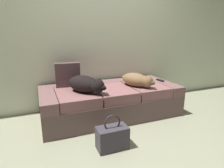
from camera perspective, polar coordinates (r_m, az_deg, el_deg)
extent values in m
plane|color=gray|center=(2.09, 10.06, -19.25)|extent=(10.00, 10.00, 0.00)
cube|color=silver|center=(3.12, -4.28, 19.27)|extent=(6.40, 0.10, 2.80)
cube|color=brown|center=(2.79, -0.38, -6.35)|extent=(1.94, 0.88, 0.30)
cube|color=#775353|center=(2.55, -19.01, -4.14)|extent=(0.20, 0.88, 0.13)
cube|color=#775353|center=(3.13, 14.63, -0.29)|extent=(0.20, 0.88, 0.13)
cube|color=#775353|center=(3.02, -2.73, -0.35)|extent=(1.54, 0.20, 0.13)
cube|color=#875859|center=(2.49, -10.65, -3.99)|extent=(0.50, 0.66, 0.13)
cube|color=#875859|center=(2.63, 0.41, -2.70)|extent=(0.50, 0.66, 0.13)
cube|color=#875859|center=(2.86, 10.01, -1.49)|extent=(0.50, 0.66, 0.13)
ellipsoid|color=black|center=(2.46, -8.53, 0.06)|extent=(0.49, 0.54, 0.21)
sphere|color=black|center=(2.32, -4.42, -0.60)|extent=(0.18, 0.18, 0.18)
ellipsoid|color=black|center=(2.27, -2.84, -1.14)|extent=(0.11, 0.12, 0.06)
cone|color=black|center=(2.34, -3.73, 1.22)|extent=(0.04, 0.04, 0.05)
cone|color=black|center=(2.26, -5.20, 0.73)|extent=(0.04, 0.04, 0.05)
ellipsoid|color=black|center=(2.63, -11.21, 1.18)|extent=(0.19, 0.07, 0.05)
ellipsoid|color=brown|center=(2.73, 7.02, 1.35)|extent=(0.41, 0.48, 0.19)
sphere|color=brown|center=(2.62, 10.65, 0.77)|extent=(0.16, 0.16, 0.16)
ellipsoid|color=#493723|center=(2.59, 12.00, 0.32)|extent=(0.09, 0.11, 0.05)
cone|color=#493723|center=(2.65, 11.19, 2.18)|extent=(0.04, 0.04, 0.05)
cone|color=#493723|center=(2.57, 10.23, 1.87)|extent=(0.04, 0.04, 0.05)
ellipsoid|color=brown|center=(2.87, 4.41, 2.30)|extent=(0.17, 0.05, 0.05)
cube|color=black|center=(3.12, 14.38, 1.11)|extent=(0.05, 0.15, 0.02)
cube|color=#4F3A3D|center=(2.74, -13.25, 2.74)|extent=(0.35, 0.15, 0.34)
cube|color=#3B373F|center=(2.03, 0.08, -16.00)|extent=(0.32, 0.18, 0.24)
torus|color=#29262C|center=(1.95, 0.08, -11.71)|extent=(0.18, 0.02, 0.18)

